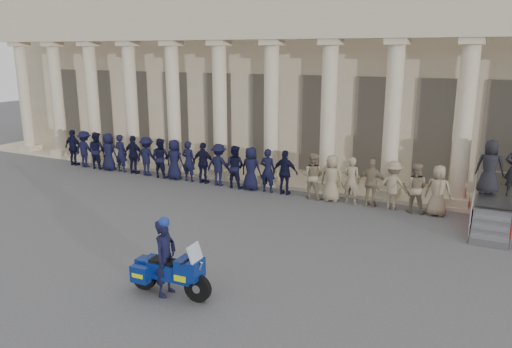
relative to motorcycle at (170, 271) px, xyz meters
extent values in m
plane|color=#4C4C4F|center=(-1.01, 2.59, -0.63)|extent=(90.00, 90.00, 0.00)
cube|color=#C5B494|center=(-1.01, 17.59, 3.87)|extent=(40.00, 10.00, 9.00)
cube|color=#C5B494|center=(-1.01, 11.39, -0.55)|extent=(40.00, 2.60, 0.15)
cube|color=#C5B494|center=(-1.01, 10.59, 6.16)|extent=(35.80, 1.00, 1.00)
cube|color=#C5B494|center=(-17.91, 10.59, -0.33)|extent=(0.90, 0.90, 0.30)
cylinder|color=#C5B494|center=(-17.91, 10.59, 2.62)|extent=(0.64, 0.64, 5.60)
cube|color=#C5B494|center=(-17.91, 10.59, 5.54)|extent=(0.85, 0.85, 0.24)
cube|color=#C5B494|center=(-15.31, 10.59, -0.33)|extent=(0.90, 0.90, 0.30)
cylinder|color=#C5B494|center=(-15.31, 10.59, 2.62)|extent=(0.64, 0.64, 5.60)
cube|color=#C5B494|center=(-15.31, 10.59, 5.54)|extent=(0.85, 0.85, 0.24)
cube|color=#C5B494|center=(-12.71, 10.59, -0.33)|extent=(0.90, 0.90, 0.30)
cylinder|color=#C5B494|center=(-12.71, 10.59, 2.62)|extent=(0.64, 0.64, 5.60)
cube|color=#C5B494|center=(-12.71, 10.59, 5.54)|extent=(0.85, 0.85, 0.24)
cube|color=#C5B494|center=(-10.11, 10.59, -0.33)|extent=(0.90, 0.90, 0.30)
cylinder|color=#C5B494|center=(-10.11, 10.59, 2.62)|extent=(0.64, 0.64, 5.60)
cube|color=#C5B494|center=(-10.11, 10.59, 5.54)|extent=(0.85, 0.85, 0.24)
cube|color=#C5B494|center=(-7.51, 10.59, -0.33)|extent=(0.90, 0.90, 0.30)
cylinder|color=#C5B494|center=(-7.51, 10.59, 2.62)|extent=(0.64, 0.64, 5.60)
cube|color=#C5B494|center=(-7.51, 10.59, 5.54)|extent=(0.85, 0.85, 0.24)
cube|color=#C5B494|center=(-4.91, 10.59, -0.33)|extent=(0.90, 0.90, 0.30)
cylinder|color=#C5B494|center=(-4.91, 10.59, 2.62)|extent=(0.64, 0.64, 5.60)
cube|color=#C5B494|center=(-4.91, 10.59, 5.54)|extent=(0.85, 0.85, 0.24)
cube|color=#C5B494|center=(-2.31, 10.59, -0.33)|extent=(0.90, 0.90, 0.30)
cylinder|color=#C5B494|center=(-2.31, 10.59, 2.62)|extent=(0.64, 0.64, 5.60)
cube|color=#C5B494|center=(-2.31, 10.59, 5.54)|extent=(0.85, 0.85, 0.24)
cube|color=#C5B494|center=(0.29, 10.59, -0.33)|extent=(0.90, 0.90, 0.30)
cylinder|color=#C5B494|center=(0.29, 10.59, 2.62)|extent=(0.64, 0.64, 5.60)
cube|color=#C5B494|center=(0.29, 10.59, 5.54)|extent=(0.85, 0.85, 0.24)
cube|color=#C5B494|center=(2.89, 10.59, -0.33)|extent=(0.90, 0.90, 0.30)
cylinder|color=#C5B494|center=(2.89, 10.59, 2.62)|extent=(0.64, 0.64, 5.60)
cube|color=#C5B494|center=(2.89, 10.59, 5.54)|extent=(0.85, 0.85, 0.24)
cube|color=#C5B494|center=(5.49, 10.59, -0.33)|extent=(0.90, 0.90, 0.30)
cylinder|color=#C5B494|center=(5.49, 10.59, 2.62)|extent=(0.64, 0.64, 5.60)
cube|color=#C5B494|center=(5.49, 10.59, 5.54)|extent=(0.85, 0.85, 0.24)
cube|color=black|center=(-16.61, 12.61, 1.92)|extent=(1.30, 0.12, 4.20)
cube|color=black|center=(-14.01, 12.61, 1.92)|extent=(1.30, 0.12, 4.20)
cube|color=black|center=(-11.41, 12.61, 1.92)|extent=(1.30, 0.12, 4.20)
cube|color=black|center=(-8.81, 12.61, 1.92)|extent=(1.30, 0.12, 4.20)
cube|color=black|center=(-6.21, 12.61, 1.92)|extent=(1.30, 0.12, 4.20)
cube|color=black|center=(-3.61, 12.61, 1.92)|extent=(1.30, 0.12, 4.20)
cube|color=black|center=(-1.01, 12.61, 1.92)|extent=(1.30, 0.12, 4.20)
cube|color=black|center=(1.59, 12.61, 1.92)|extent=(1.30, 0.12, 4.20)
cube|color=black|center=(4.19, 12.61, 1.92)|extent=(1.30, 0.12, 4.20)
cube|color=black|center=(6.79, 12.61, 1.92)|extent=(1.30, 0.12, 4.20)
imported|color=black|center=(-13.08, 9.37, 0.31)|extent=(1.10, 0.46, 1.87)
imported|color=black|center=(-12.28, 9.37, 0.31)|extent=(1.21, 0.69, 1.87)
imported|color=black|center=(-11.48, 9.37, 0.31)|extent=(0.91, 0.71, 1.87)
imported|color=black|center=(-10.68, 9.37, 0.31)|extent=(0.91, 0.59, 1.87)
imported|color=black|center=(-9.88, 9.37, 0.31)|extent=(0.68, 0.45, 1.87)
imported|color=black|center=(-9.08, 9.37, 0.31)|extent=(1.10, 0.46, 1.87)
imported|color=black|center=(-8.28, 9.37, 0.31)|extent=(1.21, 0.69, 1.87)
imported|color=black|center=(-7.48, 9.37, 0.31)|extent=(0.91, 0.71, 1.87)
imported|color=black|center=(-6.68, 9.37, 0.31)|extent=(0.91, 0.59, 1.87)
imported|color=black|center=(-5.88, 9.37, 0.31)|extent=(0.68, 0.45, 1.87)
imported|color=black|center=(-5.08, 9.37, 0.31)|extent=(1.10, 0.46, 1.87)
imported|color=black|center=(-4.28, 9.37, 0.31)|extent=(1.21, 0.69, 1.87)
imported|color=black|center=(-3.47, 9.37, 0.31)|extent=(0.91, 0.71, 1.87)
imported|color=black|center=(-2.67, 9.37, 0.31)|extent=(0.91, 0.59, 1.87)
imported|color=black|center=(-1.87, 9.37, 0.31)|extent=(0.68, 0.45, 1.87)
imported|color=black|center=(-1.07, 9.37, 0.31)|extent=(1.10, 0.46, 1.87)
imported|color=gray|center=(0.13, 9.37, 0.31)|extent=(0.91, 0.71, 1.87)
imported|color=gray|center=(0.93, 9.37, 0.31)|extent=(0.91, 0.59, 1.87)
imported|color=gray|center=(1.73, 9.37, 0.31)|extent=(0.68, 0.45, 1.87)
imported|color=gray|center=(2.53, 9.37, 0.31)|extent=(1.10, 0.46, 1.87)
imported|color=gray|center=(3.33, 9.37, 0.31)|extent=(1.21, 0.69, 1.87)
imported|color=gray|center=(4.13, 9.37, 0.31)|extent=(0.91, 0.71, 1.87)
imported|color=gray|center=(4.93, 9.37, 0.31)|extent=(0.91, 0.59, 1.87)
cube|color=#A9170D|center=(6.21, 9.55, -0.20)|extent=(0.04, 3.34, 0.85)
cube|color=gray|center=(6.79, 6.98, -0.51)|extent=(1.10, 0.28, 0.24)
cube|color=gray|center=(6.79, 7.26, -0.27)|extent=(1.10, 0.28, 0.24)
cube|color=gray|center=(6.79, 7.54, -0.03)|extent=(1.10, 0.28, 0.24)
cube|color=gray|center=(6.79, 7.82, 0.20)|extent=(1.10, 0.28, 0.24)
imported|color=black|center=(6.52, 9.75, 1.28)|extent=(0.94, 0.61, 1.92)
cylinder|color=black|center=(0.76, 0.03, -0.28)|extent=(0.69, 0.18, 0.69)
cylinder|color=black|center=(-0.80, -0.04, -0.28)|extent=(0.69, 0.18, 0.69)
cube|color=navy|center=(0.03, 0.00, 0.02)|extent=(1.22, 0.49, 0.40)
cube|color=navy|center=(0.55, 0.02, 0.19)|extent=(0.60, 0.57, 0.47)
cube|color=silver|center=(0.55, 0.02, -0.05)|extent=(0.24, 0.32, 0.13)
cube|color=#B2BFCC|center=(0.73, 0.03, 0.54)|extent=(0.24, 0.49, 0.56)
cube|color=black|center=(-0.18, -0.01, 0.23)|extent=(0.69, 0.38, 0.10)
cube|color=navy|center=(-0.75, -0.04, 0.10)|extent=(0.38, 0.37, 0.23)
cube|color=navy|center=(-0.63, -0.36, -0.05)|extent=(0.48, 0.25, 0.42)
cube|color=#BFE10B|center=(-0.63, -0.36, -0.05)|extent=(0.32, 0.26, 0.10)
cube|color=navy|center=(-0.66, 0.30, -0.05)|extent=(0.48, 0.25, 0.42)
cube|color=#BFE10B|center=(-0.66, 0.30, -0.05)|extent=(0.32, 0.26, 0.10)
cylinder|color=silver|center=(-0.50, 0.23, -0.31)|extent=(0.63, 0.13, 0.10)
cylinder|color=black|center=(0.55, 0.02, 0.44)|extent=(0.07, 0.73, 0.04)
imported|color=black|center=(-0.12, -0.01, 0.33)|extent=(0.49, 0.72, 1.92)
sphere|color=navy|center=(-0.12, -0.01, 1.24)|extent=(0.28, 0.28, 0.28)
camera|label=1|loc=(6.92, -9.02, 5.21)|focal=35.00mm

